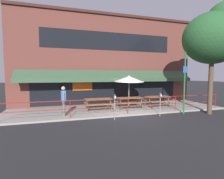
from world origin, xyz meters
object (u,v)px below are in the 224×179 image
(patio_umbrella_centre, at_px, (129,79))
(parking_meter_near, at_px, (115,99))
(picnic_table_centre, at_px, (130,100))
(street_tree_curbside, at_px, (215,35))
(pedestrian_walking, at_px, (63,99))
(parking_meter_far, at_px, (160,97))
(picnic_table_right, at_px, (157,98))
(street_sign_pole, at_px, (185,82))
(picnic_table_left, at_px, (98,101))

(patio_umbrella_centre, xyz_separation_m, parking_meter_near, (-1.97, -2.68, -1.03))
(patio_umbrella_centre, height_order, parking_meter_near, patio_umbrella_centre)
(picnic_table_centre, bearing_deg, street_tree_curbside, -33.99)
(patio_umbrella_centre, relative_size, pedestrian_walking, 1.39)
(patio_umbrella_centre, height_order, parking_meter_far, patio_umbrella_centre)
(picnic_table_right, distance_m, street_sign_pole, 2.81)
(picnic_table_left, bearing_deg, street_tree_curbside, -24.21)
(picnic_table_centre, xyz_separation_m, parking_meter_far, (0.91, -2.49, 0.44))
(picnic_table_left, height_order, parking_meter_far, parking_meter_far)
(parking_meter_near, distance_m, parking_meter_far, 2.88)
(picnic_table_centre, relative_size, parking_meter_far, 1.27)
(pedestrian_walking, distance_m, parking_meter_near, 3.00)
(picnic_table_left, bearing_deg, picnic_table_centre, -1.26)
(picnic_table_centre, relative_size, patio_umbrella_centre, 0.76)
(street_sign_pole, bearing_deg, pedestrian_walking, 169.77)
(parking_meter_near, bearing_deg, patio_umbrella_centre, 53.72)
(parking_meter_near, xyz_separation_m, parking_meter_far, (2.87, 0.05, 0.00))
(picnic_table_left, relative_size, picnic_table_right, 1.00)
(picnic_table_centre, xyz_separation_m, parking_meter_near, (-1.97, -2.54, 0.44))
(picnic_table_right, xyz_separation_m, patio_umbrella_centre, (-2.29, 0.10, 1.47))
(parking_meter_far, distance_m, street_tree_curbside, 5.13)
(picnic_table_centre, distance_m, parking_meter_near, 3.24)
(picnic_table_left, height_order, pedestrian_walking, pedestrian_walking)
(street_sign_pole, distance_m, street_tree_curbside, 3.41)
(picnic_table_right, xyz_separation_m, street_sign_pole, (0.37, -2.47, 1.30))
(picnic_table_left, distance_m, picnic_table_right, 4.59)
(picnic_table_left, distance_m, parking_meter_near, 2.65)
(parking_meter_far, bearing_deg, picnic_table_centre, 110.04)
(picnic_table_left, relative_size, patio_umbrella_centre, 0.76)
(parking_meter_far, xyz_separation_m, street_sign_pole, (1.76, 0.06, 0.86))
(picnic_table_right, bearing_deg, patio_umbrella_centre, 177.52)
(picnic_table_centre, xyz_separation_m, patio_umbrella_centre, (0.00, 0.14, 1.47))
(street_sign_pole, bearing_deg, picnic_table_right, 98.55)
(picnic_table_right, relative_size, parking_meter_near, 1.27)
(parking_meter_far, relative_size, street_sign_pole, 0.36)
(street_sign_pole, height_order, street_tree_curbside, street_tree_curbside)
(picnic_table_left, height_order, street_tree_curbside, street_tree_curbside)
(picnic_table_right, bearing_deg, picnic_table_left, 179.88)
(street_sign_pole, xyz_separation_m, street_tree_curbside, (1.71, -0.52, 2.90))
(parking_meter_near, bearing_deg, parking_meter_far, 0.91)
(picnic_table_left, relative_size, street_tree_curbside, 0.26)
(parking_meter_far, bearing_deg, pedestrian_walking, 165.99)
(pedestrian_walking, xyz_separation_m, street_tree_curbside, (8.98, -1.83, 3.85))
(picnic_table_centre, bearing_deg, street_sign_pole, -42.33)
(pedestrian_walking, height_order, parking_meter_far, pedestrian_walking)
(street_tree_curbside, bearing_deg, pedestrian_walking, 168.47)
(street_tree_curbside, bearing_deg, picnic_table_left, 155.79)
(picnic_table_left, xyz_separation_m, street_tree_curbside, (6.67, -3.00, 4.20))
(picnic_table_left, xyz_separation_m, pedestrian_walking, (-2.31, -1.17, 0.35))
(patio_umbrella_centre, bearing_deg, street_sign_pole, -43.93)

